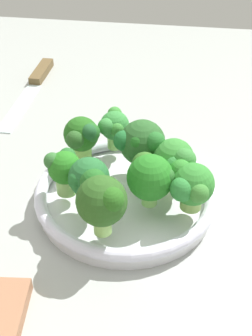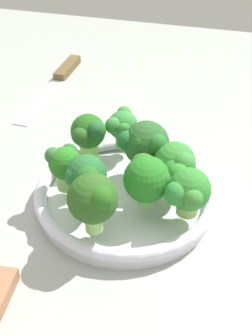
% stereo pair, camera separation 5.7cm
% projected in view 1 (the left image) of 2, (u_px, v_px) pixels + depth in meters
% --- Properties ---
extents(ground_plane, '(1.30, 1.30, 0.03)m').
position_uv_depth(ground_plane, '(102.00, 194.00, 0.64)').
color(ground_plane, '#A3A9A4').
extents(bowl, '(0.23, 0.23, 0.03)m').
position_uv_depth(bowl, '(126.00, 195.00, 0.59)').
color(bowl, silver).
rests_on(bowl, ground_plane).
extents(broccoli_floret_0, '(0.05, 0.06, 0.06)m').
position_uv_depth(broccoli_floret_0, '(191.00, 185.00, 0.53)').
color(broccoli_floret_0, '#9DCB65').
rests_on(broccoli_floret_0, bowl).
extents(broccoli_floret_1, '(0.06, 0.06, 0.07)m').
position_uv_depth(broccoli_floret_1, '(151.00, 176.00, 0.54)').
color(broccoli_floret_1, '#85C65F').
rests_on(broccoli_floret_1, bowl).
extents(broccoli_floret_2, '(0.05, 0.06, 0.06)m').
position_uv_depth(broccoli_floret_2, '(89.00, 179.00, 0.53)').
color(broccoli_floret_2, '#8CD05D').
rests_on(broccoli_floret_2, bowl).
extents(broccoli_floret_3, '(0.07, 0.06, 0.07)m').
position_uv_depth(broccoli_floret_3, '(142.00, 143.00, 0.59)').
color(broccoli_floret_3, '#96D663').
rests_on(broccoli_floret_3, bowl).
extents(broccoli_floret_4, '(0.04, 0.05, 0.06)m').
position_uv_depth(broccoli_floret_4, '(114.00, 126.00, 0.63)').
color(broccoli_floret_4, '#90CD69').
rests_on(broccoli_floret_4, bowl).
extents(broccoli_floret_5, '(0.05, 0.06, 0.06)m').
position_uv_depth(broccoli_floret_5, '(175.00, 161.00, 0.57)').
color(broccoli_floret_5, '#7EB64E').
rests_on(broccoli_floret_5, bowl).
extents(broccoli_floret_6, '(0.05, 0.05, 0.06)m').
position_uv_depth(broccoli_floret_6, '(64.00, 169.00, 0.56)').
color(broccoli_floret_6, '#93CA6B').
rests_on(broccoli_floret_6, bowl).
extents(broccoli_floret_7, '(0.05, 0.06, 0.06)m').
position_uv_depth(broccoli_floret_7, '(82.00, 136.00, 0.61)').
color(broccoli_floret_7, '#95CD5B').
rests_on(broccoli_floret_7, bowl).
extents(broccoli_floret_8, '(0.06, 0.06, 0.07)m').
position_uv_depth(broccoli_floret_8, '(102.00, 200.00, 0.49)').
color(broccoli_floret_8, '#A1DA6D').
rests_on(broccoli_floret_8, bowl).
extents(knife, '(0.03, 0.27, 0.01)m').
position_uv_depth(knife, '(34.00, 83.00, 0.87)').
color(knife, silver).
rests_on(knife, ground_plane).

